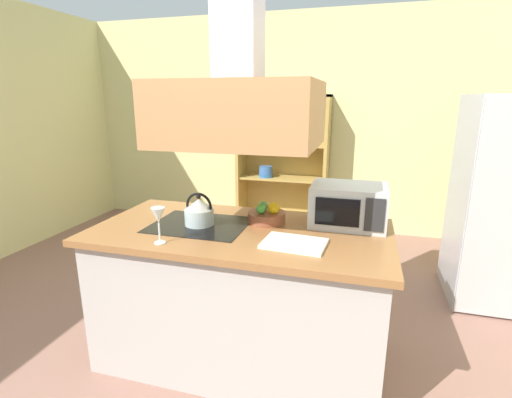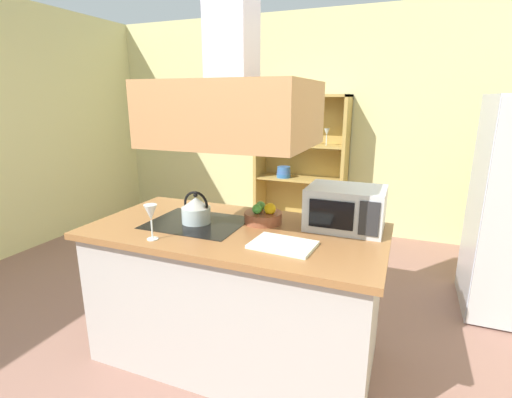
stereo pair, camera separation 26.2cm
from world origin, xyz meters
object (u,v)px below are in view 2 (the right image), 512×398
at_px(wine_glass_on_counter, 151,214).
at_px(fruit_bowl, 263,216).
at_px(kettle, 196,210).
at_px(dish_cabinet, 301,173).
at_px(cutting_board, 283,245).
at_px(microwave, 346,208).

relative_size(wine_glass_on_counter, fruit_bowl, 0.85).
distance_m(kettle, fruit_bowl, 0.43).
bearing_deg(dish_cabinet, cutting_board, -76.72).
bearing_deg(fruit_bowl, wine_glass_on_counter, -133.08).
height_order(dish_cabinet, kettle, dish_cabinet).
bearing_deg(dish_cabinet, wine_glass_on_counter, -91.37).
relative_size(dish_cabinet, wine_glass_on_counter, 8.36).
xyz_separation_m(cutting_board, fruit_bowl, (-0.24, 0.33, 0.04)).
height_order(cutting_board, microwave, microwave).
bearing_deg(microwave, kettle, -164.08).
bearing_deg(microwave, dish_cabinet, 111.37).
height_order(kettle, fruit_bowl, kettle).
distance_m(microwave, wine_glass_on_counter, 1.16).
xyz_separation_m(dish_cabinet, cutting_board, (0.65, -2.76, 0.15)).
height_order(cutting_board, wine_glass_on_counter, wine_glass_on_counter).
bearing_deg(kettle, microwave, 15.92).
relative_size(microwave, wine_glass_on_counter, 2.23).
distance_m(dish_cabinet, cutting_board, 2.84).
relative_size(cutting_board, microwave, 0.74).
xyz_separation_m(kettle, microwave, (0.90, 0.26, 0.04)).
distance_m(kettle, wine_glass_on_counter, 0.36).
distance_m(cutting_board, wine_glass_on_counter, 0.76).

